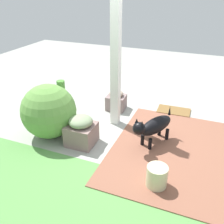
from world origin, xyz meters
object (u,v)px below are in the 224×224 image
(porch_pillar, at_px, (116,60))
(ceramic_urn, at_px, (157,177))
(dog, at_px, (154,126))
(doormat, at_px, (174,111))
(stone_planter_mid, at_px, (81,131))
(stone_planter_nearest, at_px, (116,100))
(terracotta_pot_tall, at_px, (62,100))
(round_shrub, at_px, (49,111))

(porch_pillar, xyz_separation_m, ceramic_urn, (-1.09, 1.35, -1.04))
(dog, bearing_deg, ceramic_urn, 106.86)
(doormat, bearing_deg, dog, 84.28)
(dog, relative_size, doormat, 1.25)
(porch_pillar, relative_size, stone_planter_mid, 4.80)
(stone_planter_nearest, relative_size, terracotta_pot_tall, 0.63)
(terracotta_pot_tall, bearing_deg, stone_planter_nearest, -154.09)
(doormat, bearing_deg, terracotta_pot_tall, 20.65)
(stone_planter_nearest, height_order, dog, dog)
(round_shrub, height_order, doormat, round_shrub)
(porch_pillar, bearing_deg, dog, 151.78)
(porch_pillar, bearing_deg, doormat, -137.75)
(ceramic_urn, bearing_deg, dog, -73.14)
(round_shrub, distance_m, dog, 1.73)
(porch_pillar, xyz_separation_m, stone_planter_nearest, (0.19, -0.54, -1.00))
(ceramic_urn, height_order, doormat, ceramic_urn)
(round_shrub, xyz_separation_m, dog, (-1.68, -0.37, -0.12))
(stone_planter_nearest, xyz_separation_m, doormat, (-1.13, -0.32, -0.17))
(porch_pillar, distance_m, doormat, 1.73)
(porch_pillar, distance_m, ceramic_urn, 2.02)
(stone_planter_nearest, xyz_separation_m, round_shrub, (0.68, 1.35, 0.27))
(stone_planter_mid, height_order, round_shrub, round_shrub)
(stone_planter_nearest, distance_m, dog, 1.41)
(porch_pillar, distance_m, round_shrub, 1.39)
(stone_planter_nearest, xyz_separation_m, dog, (-1.00, 0.97, 0.15))
(porch_pillar, height_order, stone_planter_nearest, porch_pillar)
(terracotta_pot_tall, relative_size, doormat, 0.99)
(stone_planter_mid, bearing_deg, round_shrub, -2.74)
(porch_pillar, height_order, doormat, porch_pillar)
(terracotta_pot_tall, height_order, ceramic_urn, terracotta_pot_tall)
(stone_planter_nearest, xyz_separation_m, terracotta_pot_tall, (0.98, 0.48, 0.04))
(round_shrub, relative_size, ceramic_urn, 2.97)
(porch_pillar, relative_size, doormat, 3.67)
(doormat, bearing_deg, porch_pillar, 42.25)
(stone_planter_nearest, relative_size, doormat, 0.63)
(dog, bearing_deg, terracotta_pot_tall, -14.05)
(stone_planter_mid, relative_size, ceramic_urn, 1.62)
(round_shrub, bearing_deg, stone_planter_nearest, -116.63)
(stone_planter_mid, height_order, ceramic_urn, stone_planter_mid)
(dog, bearing_deg, porch_pillar, -28.22)
(doormat, bearing_deg, stone_planter_nearest, 15.77)
(terracotta_pot_tall, bearing_deg, dog, 165.95)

